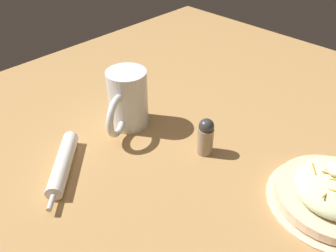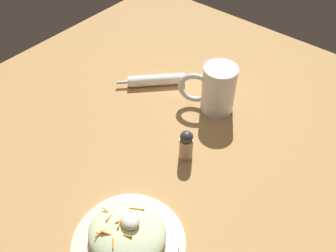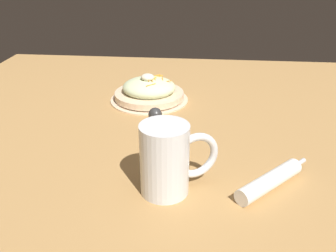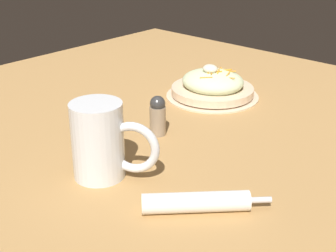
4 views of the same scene
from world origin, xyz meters
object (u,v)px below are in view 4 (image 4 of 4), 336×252
at_px(napkin_roll, 197,202).
at_px(salt_shaker, 158,116).
at_px(salad_plate, 213,86).
at_px(beer_mug, 100,143).

height_order(napkin_roll, salt_shaker, salt_shaker).
xyz_separation_m(salad_plate, beer_mug, (-0.10, 0.46, 0.04)).
distance_m(beer_mug, salt_shaker, 0.20).
xyz_separation_m(salad_plate, salt_shaker, (-0.06, 0.26, 0.02)).
bearing_deg(napkin_roll, salt_shaker, -35.02).
height_order(salad_plate, beer_mug, beer_mug).
bearing_deg(salt_shaker, beer_mug, 102.83).
distance_m(salad_plate, beer_mug, 0.47).
height_order(beer_mug, napkin_roll, beer_mug).
bearing_deg(beer_mug, salad_plate, -77.67).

